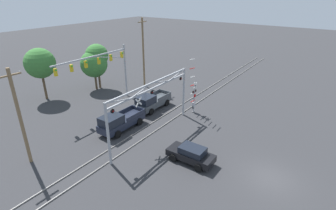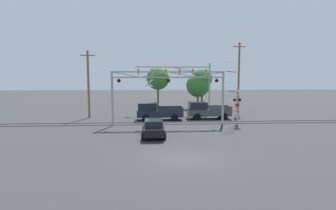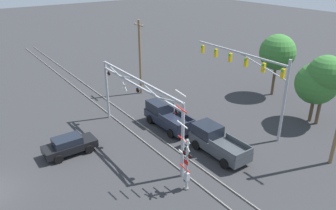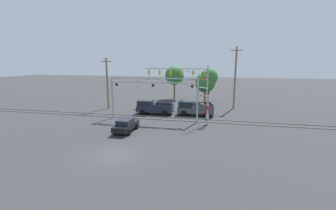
% 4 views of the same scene
% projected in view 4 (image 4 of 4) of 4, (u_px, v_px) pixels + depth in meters
% --- Properties ---
extents(ground_plane, '(200.00, 200.00, 0.00)m').
position_uv_depth(ground_plane, '(115.00, 155.00, 19.32)').
color(ground_plane, '#303033').
extents(rail_track_near, '(80.00, 0.08, 0.10)m').
position_uv_depth(rail_track_near, '(154.00, 119.00, 31.04)').
color(rail_track_near, gray).
rests_on(rail_track_near, ground_plane).
extents(rail_track_far, '(80.00, 0.08, 0.10)m').
position_uv_depth(rail_track_far, '(157.00, 117.00, 32.42)').
color(rail_track_far, gray).
rests_on(rail_track_far, ground_plane).
extents(crossing_gantry, '(12.12, 0.28, 5.79)m').
position_uv_depth(crossing_gantry, '(153.00, 91.00, 30.00)').
color(crossing_gantry, '#9EA0A5').
rests_on(crossing_gantry, ground_plane).
extents(crossing_signal_mast, '(1.78, 0.35, 6.88)m').
position_uv_depth(crossing_signal_mast, '(207.00, 108.00, 28.22)').
color(crossing_signal_mast, '#9EA0A5').
rests_on(crossing_signal_mast, ground_plane).
extents(traffic_signal_span, '(10.95, 0.39, 7.26)m').
position_uv_depth(traffic_signal_span, '(189.00, 77.00, 38.58)').
color(traffic_signal_span, '#9EA0A5').
rests_on(traffic_signal_span, ground_plane).
extents(pickup_truck_lead, '(5.51, 2.21, 2.09)m').
position_uv_depth(pickup_truck_lead, '(153.00, 107.00, 34.27)').
color(pickup_truck_lead, '#1E2333').
rests_on(pickup_truck_lead, ground_plane).
extents(pickup_truck_following, '(5.33, 2.21, 2.09)m').
position_uv_depth(pickup_truck_following, '(193.00, 108.00, 33.51)').
color(pickup_truck_following, '#3D4247').
rests_on(pickup_truck_following, ground_plane).
extents(sedan_waiting, '(1.99, 4.17, 1.50)m').
position_uv_depth(sedan_waiting, '(126.00, 125.00, 25.67)').
color(sedan_waiting, black).
rests_on(sedan_waiting, ground_plane).
extents(utility_pole_left, '(1.80, 0.28, 8.51)m').
position_uv_depth(utility_pole_left, '(107.00, 83.00, 37.76)').
color(utility_pole_left, brown).
rests_on(utility_pole_left, ground_plane).
extents(utility_pole_right, '(1.80, 0.28, 10.29)m').
position_uv_depth(utility_pole_right, '(235.00, 77.00, 37.39)').
color(utility_pole_right, brown).
rests_on(utility_pole_right, ground_plane).
extents(background_tree_beyond_span, '(3.98, 3.98, 7.02)m').
position_uv_depth(background_tree_beyond_span, '(174.00, 75.00, 47.43)').
color(background_tree_beyond_span, brown).
rests_on(background_tree_beyond_span, ground_plane).
extents(background_tree_far_left_verge, '(3.93, 3.93, 5.85)m').
position_uv_depth(background_tree_far_left_verge, '(205.00, 83.00, 43.72)').
color(background_tree_far_left_verge, brown).
rests_on(background_tree_far_left_verge, ground_plane).
extents(background_tree_far_right_verge, '(3.34, 3.34, 6.70)m').
position_uv_depth(background_tree_far_right_verge, '(209.00, 77.00, 43.35)').
color(background_tree_far_right_verge, brown).
rests_on(background_tree_far_right_verge, ground_plane).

